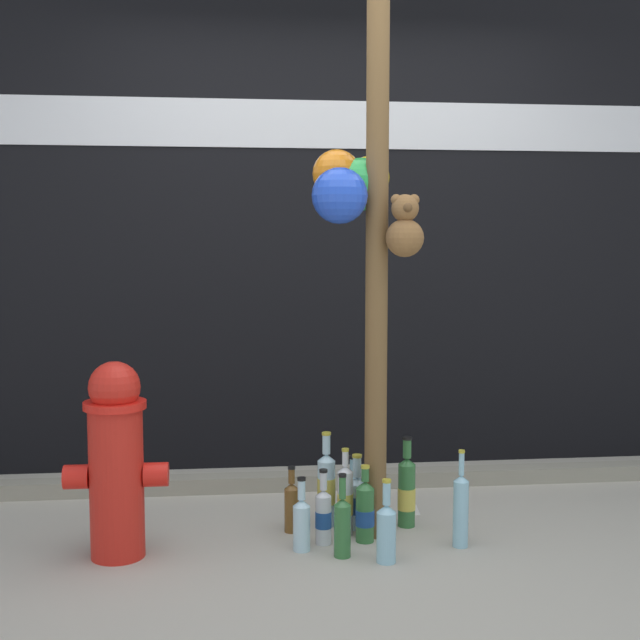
{
  "coord_description": "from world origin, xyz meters",
  "views": [
    {
      "loc": [
        -0.53,
        -3.04,
        1.27
      ],
      "look_at": [
        -0.16,
        0.37,
        0.94
      ],
      "focal_mm": 46.15,
      "sensor_mm": 36.0,
      "label": 1
    }
  ],
  "objects_px": {
    "bottle_2": "(292,505)",
    "bottle_9": "(353,495)",
    "fire_hydrant": "(116,459)",
    "bottle_5": "(386,531)",
    "bottle_1": "(326,488)",
    "bottle_0": "(365,511)",
    "memorial_post": "(367,152)",
    "bottle_8": "(342,525)",
    "bottle_11": "(323,515)",
    "bottle_7": "(357,500)",
    "bottle_10": "(345,500)",
    "bottle_4": "(461,509)",
    "bottle_6": "(302,522)",
    "bottle_3": "(407,491)"
  },
  "relations": [
    {
      "from": "bottle_11",
      "to": "bottle_4",
      "type": "bearing_deg",
      "value": -9.3
    },
    {
      "from": "bottle_3",
      "to": "bottle_6",
      "type": "relative_size",
      "value": 1.32
    },
    {
      "from": "fire_hydrant",
      "to": "bottle_5",
      "type": "distance_m",
      "value": 1.12
    },
    {
      "from": "memorial_post",
      "to": "bottle_0",
      "type": "bearing_deg",
      "value": -98.76
    },
    {
      "from": "bottle_2",
      "to": "bottle_6",
      "type": "distance_m",
      "value": 0.23
    },
    {
      "from": "memorial_post",
      "to": "bottle_10",
      "type": "relative_size",
      "value": 7.41
    },
    {
      "from": "fire_hydrant",
      "to": "bottle_0",
      "type": "height_order",
      "value": "fire_hydrant"
    },
    {
      "from": "fire_hydrant",
      "to": "bottle_1",
      "type": "bearing_deg",
      "value": 17.23
    },
    {
      "from": "bottle_7",
      "to": "bottle_9",
      "type": "xyz_separation_m",
      "value": [
        -0.0,
        0.1,
        -0.01
      ]
    },
    {
      "from": "fire_hydrant",
      "to": "bottle_5",
      "type": "height_order",
      "value": "fire_hydrant"
    },
    {
      "from": "fire_hydrant",
      "to": "bottle_7",
      "type": "height_order",
      "value": "fire_hydrant"
    },
    {
      "from": "bottle_0",
      "to": "bottle_8",
      "type": "height_order",
      "value": "bottle_8"
    },
    {
      "from": "bottle_7",
      "to": "bottle_8",
      "type": "relative_size",
      "value": 0.98
    },
    {
      "from": "memorial_post",
      "to": "bottle_8",
      "type": "xyz_separation_m",
      "value": [
        -0.13,
        -0.24,
        -1.51
      ]
    },
    {
      "from": "bottle_8",
      "to": "bottle_9",
      "type": "bearing_deg",
      "value": 75.64
    },
    {
      "from": "bottle_1",
      "to": "bottle_7",
      "type": "bearing_deg",
      "value": -22.52
    },
    {
      "from": "memorial_post",
      "to": "fire_hydrant",
      "type": "relative_size",
      "value": 3.56
    },
    {
      "from": "bottle_4",
      "to": "bottle_6",
      "type": "xyz_separation_m",
      "value": [
        -0.66,
        0.03,
        -0.04
      ]
    },
    {
      "from": "bottle_5",
      "to": "bottle_6",
      "type": "relative_size",
      "value": 1.09
    },
    {
      "from": "bottle_1",
      "to": "bottle_7",
      "type": "xyz_separation_m",
      "value": [
        0.13,
        -0.05,
        -0.04
      ]
    },
    {
      "from": "memorial_post",
      "to": "bottle_11",
      "type": "xyz_separation_m",
      "value": [
        -0.19,
        -0.09,
        -1.52
      ]
    },
    {
      "from": "bottle_0",
      "to": "bottle_7",
      "type": "bearing_deg",
      "value": 93.58
    },
    {
      "from": "bottle_3",
      "to": "bottle_5",
      "type": "xyz_separation_m",
      "value": [
        -0.17,
        -0.4,
        -0.03
      ]
    },
    {
      "from": "bottle_8",
      "to": "bottle_9",
      "type": "distance_m",
      "value": 0.43
    },
    {
      "from": "bottle_1",
      "to": "bottle_11",
      "type": "xyz_separation_m",
      "value": [
        -0.04,
        -0.22,
        -0.05
      ]
    },
    {
      "from": "bottle_1",
      "to": "bottle_3",
      "type": "bearing_deg",
      "value": -7.56
    },
    {
      "from": "bottle_1",
      "to": "bottle_6",
      "type": "relative_size",
      "value": 1.38
    },
    {
      "from": "memorial_post",
      "to": "fire_hydrant",
      "type": "xyz_separation_m",
      "value": [
        -1.03,
        -0.14,
        -1.24
      ]
    },
    {
      "from": "memorial_post",
      "to": "bottle_4",
      "type": "distance_m",
      "value": 1.54
    },
    {
      "from": "fire_hydrant",
      "to": "bottle_3",
      "type": "bearing_deg",
      "value": 10.35
    },
    {
      "from": "bottle_5",
      "to": "bottle_8",
      "type": "distance_m",
      "value": 0.18
    },
    {
      "from": "bottle_5",
      "to": "bottle_1",
      "type": "bearing_deg",
      "value": 112.64
    },
    {
      "from": "memorial_post",
      "to": "bottle_8",
      "type": "height_order",
      "value": "memorial_post"
    },
    {
      "from": "fire_hydrant",
      "to": "bottle_11",
      "type": "relative_size",
      "value": 2.49
    },
    {
      "from": "bottle_1",
      "to": "bottle_2",
      "type": "bearing_deg",
      "value": -157.98
    },
    {
      "from": "bottle_2",
      "to": "bottle_6",
      "type": "xyz_separation_m",
      "value": [
        0.02,
        -0.22,
        0.0
      ]
    },
    {
      "from": "bottle_0",
      "to": "bottle_10",
      "type": "bearing_deg",
      "value": 129.9
    },
    {
      "from": "bottle_1",
      "to": "bottle_4",
      "type": "xyz_separation_m",
      "value": [
        0.53,
        -0.32,
        -0.01
      ]
    },
    {
      "from": "bottle_2",
      "to": "bottle_9",
      "type": "xyz_separation_m",
      "value": [
        0.29,
        0.11,
        -0.0
      ]
    },
    {
      "from": "bottle_4",
      "to": "bottle_2",
      "type": "bearing_deg",
      "value": 159.92
    },
    {
      "from": "bottle_5",
      "to": "bottle_9",
      "type": "xyz_separation_m",
      "value": [
        -0.06,
        0.5,
        -0.01
      ]
    },
    {
      "from": "memorial_post",
      "to": "bottle_7",
      "type": "xyz_separation_m",
      "value": [
        -0.02,
        0.08,
        -1.52
      ]
    },
    {
      "from": "bottle_1",
      "to": "bottle_5",
      "type": "bearing_deg",
      "value": -67.36
    },
    {
      "from": "fire_hydrant",
      "to": "bottle_1",
      "type": "xyz_separation_m",
      "value": [
        0.88,
        0.27,
        -0.23
      ]
    },
    {
      "from": "memorial_post",
      "to": "bottle_8",
      "type": "bearing_deg",
      "value": -118.62
    },
    {
      "from": "bottle_5",
      "to": "bottle_10",
      "type": "xyz_separation_m",
      "value": [
        -0.12,
        0.32,
        0.03
      ]
    },
    {
      "from": "fire_hydrant",
      "to": "bottle_4",
      "type": "height_order",
      "value": "fire_hydrant"
    },
    {
      "from": "bottle_4",
      "to": "bottle_5",
      "type": "distance_m",
      "value": 0.37
    },
    {
      "from": "bottle_0",
      "to": "bottle_8",
      "type": "relative_size",
      "value": 0.96
    },
    {
      "from": "bottle_11",
      "to": "bottle_10",
      "type": "bearing_deg",
      "value": 42.29
    }
  ]
}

